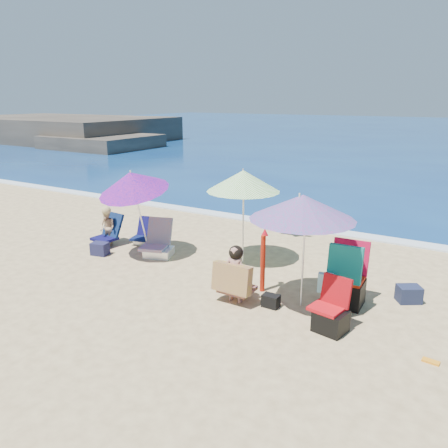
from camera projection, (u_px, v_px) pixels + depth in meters
The scene contains 19 objects.
ground at pixel (210, 298), 7.99m from camera, with size 120.00×120.00×0.00m.
sea at pixel (446, 134), 45.20m from camera, with size 120.00×80.00×0.12m.
foam at pixel (309, 228), 12.20m from camera, with size 120.00×0.50×0.04m.
headland at pixel (64, 133), 37.53m from camera, with size 20.50×11.50×2.60m.
umbrella_turquoise at pixel (303, 207), 7.18m from camera, with size 2.26×2.26×2.01m.
umbrella_striped at pixel (243, 181), 9.24m from camera, with size 1.85×1.85×2.07m.
umbrella_blue at pixel (132, 182), 9.55m from camera, with size 1.62×1.68×2.11m.
furled_umbrella at pixel (263, 257), 8.12m from camera, with size 0.16×0.23×1.19m.
chair_navy at pixel (145, 237), 10.96m from camera, with size 0.58×0.70×0.63m.
chair_rainbow at pixel (158, 246), 10.11m from camera, with size 0.84×0.89×0.81m.
camp_chair_left at pixel (331, 316), 6.81m from camera, with size 0.62×0.57×0.84m.
camp_chair_right at pixel (345, 282), 7.62m from camera, with size 0.68×0.87×1.15m.
person_center at pixel (234, 275), 7.70m from camera, with size 0.71×0.58×1.04m.
person_left at pixel (108, 227), 10.74m from camera, with size 0.61×0.72×0.99m.
bag_navy_a at pixel (100, 249), 10.14m from camera, with size 0.42×0.34×0.29m.
bag_black_a at pixel (227, 270), 9.01m from camera, with size 0.28×0.21×0.20m.
bag_navy_b at pixel (409, 294), 7.80m from camera, with size 0.49×0.46×0.29m.
bag_black_b at pixel (271, 301), 7.62m from camera, with size 0.29×0.20×0.22m.
orange_item at pixel (431, 361), 6.03m from camera, with size 0.23×0.12×0.03m.
Camera 1 is at (3.95, -6.16, 3.48)m, focal length 35.47 mm.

